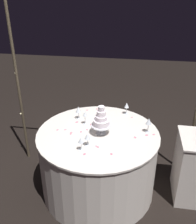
% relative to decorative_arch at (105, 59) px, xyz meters
% --- Properties ---
extents(ground_plane, '(12.00, 12.00, 0.00)m').
position_rel_decorative_arch_xyz_m(ground_plane, '(-0.00, -0.46, -1.49)').
color(ground_plane, black).
extents(decorative_arch, '(2.25, 0.06, 2.27)m').
position_rel_decorative_arch_xyz_m(decorative_arch, '(0.00, 0.00, 0.00)').
color(decorative_arch, '#473D2D').
rests_on(decorative_arch, ground).
extents(main_table, '(1.35, 1.35, 0.79)m').
position_rel_decorative_arch_xyz_m(main_table, '(-0.00, -0.46, -1.09)').
color(main_table, silver).
rests_on(main_table, ground).
extents(tiered_cake, '(0.22, 0.22, 0.33)m').
position_rel_decorative_arch_xyz_m(tiered_cake, '(0.03, -0.47, -0.53)').
color(tiered_cake, silver).
rests_on(tiered_cake, main_table).
extents(wine_glass_0, '(0.06, 0.06, 0.17)m').
position_rel_decorative_arch_xyz_m(wine_glass_0, '(-0.18, -0.29, -0.57)').
color(wine_glass_0, silver).
rests_on(wine_glass_0, main_table).
extents(wine_glass_1, '(0.06, 0.06, 0.15)m').
position_rel_decorative_arch_xyz_m(wine_glass_1, '(0.28, 0.04, -0.59)').
color(wine_glass_1, silver).
rests_on(wine_glass_1, main_table).
extents(wine_glass_2, '(0.06, 0.06, 0.18)m').
position_rel_decorative_arch_xyz_m(wine_glass_2, '(0.54, -0.36, -0.57)').
color(wine_glass_2, silver).
rests_on(wine_glass_2, main_table).
extents(wine_glass_3, '(0.06, 0.06, 0.15)m').
position_rel_decorative_arch_xyz_m(wine_glass_3, '(-0.11, -0.80, -0.59)').
color(wine_glass_3, silver).
rests_on(wine_glass_3, main_table).
extents(wine_glass_4, '(0.07, 0.07, 0.16)m').
position_rel_decorative_arch_xyz_m(wine_glass_4, '(-0.29, -0.17, -0.58)').
color(wine_glass_4, silver).
rests_on(wine_glass_4, main_table).
extents(wine_glass_5, '(0.06, 0.06, 0.14)m').
position_rel_decorative_arch_xyz_m(wine_glass_5, '(-0.07, -0.71, -0.60)').
color(wine_glass_5, silver).
rests_on(wine_glass_5, main_table).
extents(rose_petal_0, '(0.04, 0.04, 0.00)m').
position_rel_decorative_arch_xyz_m(rose_petal_0, '(-0.29, -0.50, -0.70)').
color(rose_petal_0, '#EA6B84').
rests_on(rose_petal_0, main_table).
extents(rose_petal_1, '(0.02, 0.03, 0.00)m').
position_rel_decorative_arch_xyz_m(rose_petal_1, '(-0.19, -0.47, -0.70)').
color(rose_petal_1, '#EA6B84').
rests_on(rose_petal_1, main_table).
extents(rose_petal_2, '(0.03, 0.03, 0.00)m').
position_rel_decorative_arch_xyz_m(rose_petal_2, '(-0.33, 0.04, -0.70)').
color(rose_petal_2, '#EA6B84').
rests_on(rose_petal_2, main_table).
extents(rose_petal_3, '(0.03, 0.03, 0.00)m').
position_rel_decorative_arch_xyz_m(rose_petal_3, '(-0.46, -0.47, -0.70)').
color(rose_petal_3, '#EA6B84').
rests_on(rose_petal_3, main_table).
extents(rose_petal_4, '(0.03, 0.04, 0.00)m').
position_rel_decorative_arch_xyz_m(rose_petal_4, '(0.19, -0.82, -0.70)').
color(rose_petal_4, '#EA6B84').
rests_on(rose_petal_4, main_table).
extents(rose_petal_5, '(0.02, 0.03, 0.00)m').
position_rel_decorative_arch_xyz_m(rose_petal_5, '(-0.03, -0.04, -0.70)').
color(rose_petal_5, '#EA6B84').
rests_on(rose_petal_5, main_table).
extents(rose_petal_6, '(0.04, 0.03, 0.00)m').
position_rel_decorative_arch_xyz_m(rose_petal_6, '(0.60, -0.40, -0.70)').
color(rose_petal_6, '#EA6B84').
rests_on(rose_petal_6, main_table).
extents(rose_petal_7, '(0.04, 0.04, 0.00)m').
position_rel_decorative_arch_xyz_m(rose_petal_7, '(0.53, -0.42, -0.70)').
color(rose_petal_7, '#EA6B84').
rests_on(rose_petal_7, main_table).
extents(rose_petal_8, '(0.03, 0.04, 0.00)m').
position_rel_decorative_arch_xyz_m(rose_petal_8, '(0.01, -0.23, -0.70)').
color(rose_petal_8, '#EA6B84').
rests_on(rose_petal_8, main_table).
extents(rose_petal_9, '(0.04, 0.04, 0.00)m').
position_rel_decorative_arch_xyz_m(rose_petal_9, '(-0.23, 0.07, -0.70)').
color(rose_petal_9, '#EA6B84').
rests_on(rose_petal_9, main_table).
extents(rose_petal_10, '(0.03, 0.02, 0.00)m').
position_rel_decorative_arch_xyz_m(rose_petal_10, '(0.02, -0.71, -0.70)').
color(rose_petal_10, '#EA6B84').
rests_on(rose_petal_10, main_table).
extents(rose_petal_11, '(0.04, 0.04, 0.00)m').
position_rel_decorative_arch_xyz_m(rose_petal_11, '(0.04, -0.73, -0.70)').
color(rose_petal_11, '#EA6B84').
rests_on(rose_petal_11, main_table).
extents(rose_petal_12, '(0.05, 0.05, 0.00)m').
position_rel_decorative_arch_xyz_m(rose_petal_12, '(-0.29, -0.26, -0.70)').
color(rose_petal_12, '#EA6B84').
rests_on(rose_petal_12, main_table).
extents(rose_petal_13, '(0.04, 0.04, 0.00)m').
position_rel_decorative_arch_xyz_m(rose_petal_13, '(-0.38, -0.45, -0.70)').
color(rose_petal_13, '#EA6B84').
rests_on(rose_petal_13, main_table).
extents(rose_petal_14, '(0.04, 0.04, 0.00)m').
position_rel_decorative_arch_xyz_m(rose_petal_14, '(-0.13, -0.41, -0.70)').
color(rose_petal_14, '#EA6B84').
rests_on(rose_petal_14, main_table).
extents(rose_petal_15, '(0.02, 0.03, 0.00)m').
position_rel_decorative_arch_xyz_m(rose_petal_15, '(-0.29, -0.53, -0.70)').
color(rose_petal_15, '#EA6B84').
rests_on(rose_petal_15, main_table).
extents(rose_petal_16, '(0.04, 0.05, 0.00)m').
position_rel_decorative_arch_xyz_m(rose_petal_16, '(0.40, -0.49, -0.70)').
color(rose_petal_16, '#EA6B84').
rests_on(rose_petal_16, main_table).
extents(rose_petal_17, '(0.03, 0.03, 0.00)m').
position_rel_decorative_arch_xyz_m(rose_petal_17, '(-0.11, 0.12, -0.70)').
color(rose_petal_17, '#EA6B84').
rests_on(rose_petal_17, main_table).
extents(rose_petal_18, '(0.03, 0.04, 0.00)m').
position_rel_decorative_arch_xyz_m(rose_petal_18, '(-0.07, -0.86, -0.70)').
color(rose_petal_18, '#EA6B84').
rests_on(rose_petal_18, main_table).
extents(rose_petal_19, '(0.04, 0.04, 0.00)m').
position_rel_decorative_arch_xyz_m(rose_petal_19, '(-0.11, -0.29, -0.70)').
color(rose_petal_19, '#EA6B84').
rests_on(rose_petal_19, main_table).
extents(rose_petal_20, '(0.03, 0.02, 0.00)m').
position_rel_decorative_arch_xyz_m(rose_petal_20, '(0.35, -0.04, -0.70)').
color(rose_petal_20, '#EA6B84').
rests_on(rose_petal_20, main_table).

